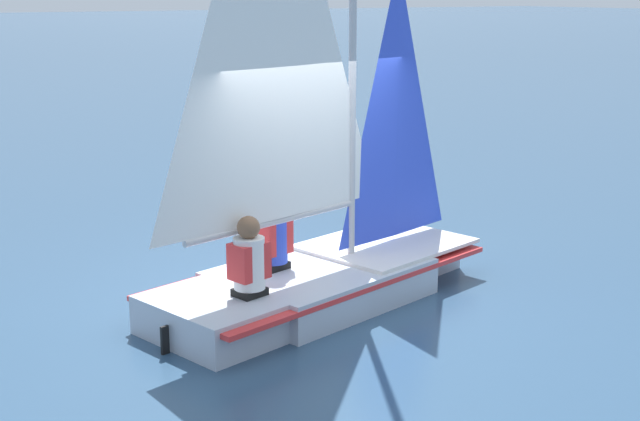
# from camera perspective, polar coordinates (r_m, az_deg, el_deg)

# --- Properties ---
(ground_plane) EXTENTS (260.00, 260.00, 0.00)m
(ground_plane) POSITION_cam_1_polar(r_m,az_deg,el_deg) (9.54, 0.00, -5.74)
(ground_plane) COLOR #2D4C6B
(sailboat_main) EXTENTS (4.11, 2.40, 5.24)m
(sailboat_main) POSITION_cam_1_polar(r_m,az_deg,el_deg) (9.27, -0.23, -1.29)
(sailboat_main) COLOR #B2BCCC
(sailboat_main) RESTS_ON ground_plane
(sailor_helm) EXTENTS (0.39, 0.36, 1.16)m
(sailor_helm) POSITION_cam_1_polar(r_m,az_deg,el_deg) (9.26, -3.02, -2.27)
(sailor_helm) COLOR black
(sailor_helm) RESTS_ON ground_plane
(sailor_crew) EXTENTS (0.39, 0.36, 1.16)m
(sailor_crew) POSITION_cam_1_polar(r_m,az_deg,el_deg) (8.47, -4.55, -3.92)
(sailor_crew) COLOR black
(sailor_crew) RESTS_ON ground_plane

